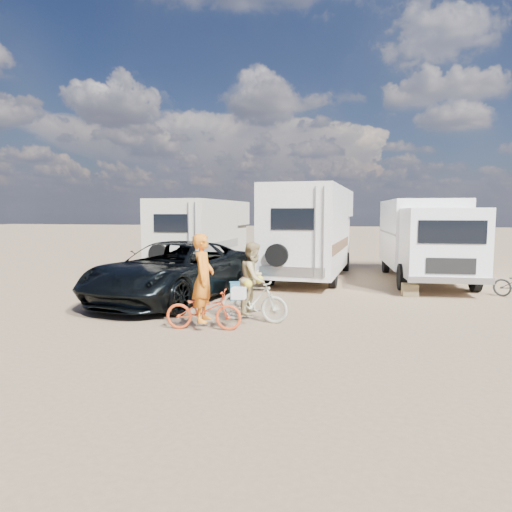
% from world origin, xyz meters
% --- Properties ---
extents(ground, '(140.00, 140.00, 0.00)m').
position_xyz_m(ground, '(0.00, 0.00, 0.00)').
color(ground, '#967959').
rests_on(ground, ground).
extents(rv_main, '(2.75, 7.62, 3.39)m').
position_xyz_m(rv_main, '(-0.41, 7.17, 1.69)').
color(rv_main, white).
rests_on(rv_main, ground).
extents(rv_left, '(2.20, 6.37, 2.94)m').
position_xyz_m(rv_left, '(-4.76, 7.08, 1.47)').
color(rv_left, silver).
rests_on(rv_left, ground).
extents(box_truck, '(2.97, 7.26, 2.93)m').
position_xyz_m(box_truck, '(3.64, 7.17, 1.47)').
color(box_truck, white).
rests_on(box_truck, ground).
extents(dark_suv, '(3.72, 6.33, 1.65)m').
position_xyz_m(dark_suv, '(-3.72, 1.79, 0.83)').
color(dark_suv, black).
rests_on(dark_suv, ground).
extents(bike_man, '(1.68, 0.75, 0.85)m').
position_xyz_m(bike_man, '(-1.77, -1.13, 0.43)').
color(bike_man, '#E14A1C').
rests_on(bike_man, ground).
extents(bike_woman, '(1.66, 0.67, 0.97)m').
position_xyz_m(bike_woman, '(-0.90, -0.22, 0.49)').
color(bike_woman, beige).
rests_on(bike_woman, ground).
extents(rider_man, '(0.52, 0.72, 1.86)m').
position_xyz_m(rider_man, '(-1.77, -1.13, 0.93)').
color(rider_man, orange).
rests_on(rider_man, ground).
extents(rider_woman, '(0.72, 0.87, 1.64)m').
position_xyz_m(rider_woman, '(-0.90, -0.22, 0.82)').
color(rider_woman, tan).
rests_on(rider_woman, ground).
extents(cooler, '(0.73, 0.64, 0.49)m').
position_xyz_m(cooler, '(-1.91, 2.30, 0.24)').
color(cooler, '#296982').
rests_on(cooler, ground).
extents(crate, '(0.47, 0.47, 0.36)m').
position_xyz_m(crate, '(2.86, 4.00, 0.18)').
color(crate, '#938051').
rests_on(crate, ground).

